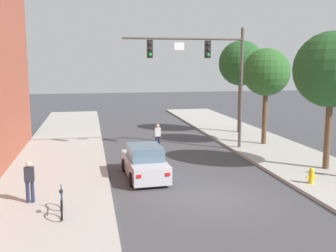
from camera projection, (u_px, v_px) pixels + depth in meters
ground_plane at (210, 198)px, 16.19m from camera, size 120.00×120.00×0.00m
sidewalk_left at (47, 207)px, 14.92m from camera, size 5.00×60.00×0.15m
traffic_signal_mast at (208, 65)px, 24.02m from camera, size 7.53×0.38×7.50m
car_lead_silver at (145, 163)px, 18.98m from camera, size 1.99×4.31×1.60m
pedestrian_sidewalk_left_walker at (29, 180)px, 15.05m from camera, size 0.36×0.22×1.64m
pedestrian_crossing_road at (158, 135)px, 25.20m from camera, size 0.36×0.22×1.64m
bicycle_leaning at (62, 204)px, 13.93m from camera, size 0.17×1.77×0.98m
fire_hydrant at (311, 176)px, 17.57m from camera, size 0.48×0.24×0.72m
street_tree_nearest at (332, 70)px, 19.36m from camera, size 3.77×3.77×6.92m
street_tree_second at (266, 73)px, 25.66m from camera, size 3.10×3.10×6.32m
street_tree_third at (241, 64)px, 30.11m from camera, size 3.45×3.45×7.08m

